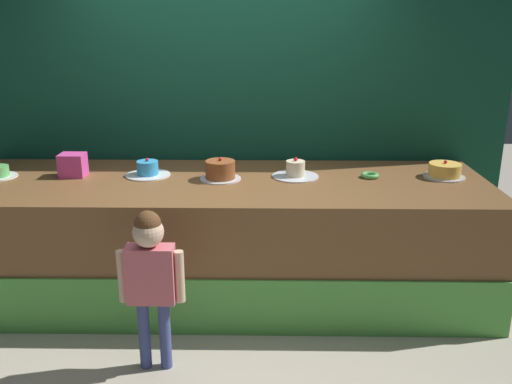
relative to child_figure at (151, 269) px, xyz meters
name	(u,v)px	position (x,y,z in m)	size (l,w,h in m)	color
ground_plane	(216,334)	(0.34, 0.38, -0.66)	(12.00, 12.00, 0.00)	#BCB29E
stage_platform	(221,238)	(0.34, 0.99, -0.21)	(3.99, 1.25, 0.92)	brown
curtain_backdrop	(225,92)	(0.34, 1.71, 0.82)	(4.73, 0.08, 2.97)	#144C38
child_figure	(151,269)	(0.00, 0.00, 0.00)	(0.40, 0.18, 1.03)	#3F4C8C
pink_box	(73,165)	(-0.79, 1.10, 0.34)	(0.19, 0.16, 0.17)	#E347A0
donut	(370,175)	(1.47, 1.09, 0.27)	(0.14, 0.14, 0.03)	#59B259
cake_left	(148,170)	(-0.23, 1.12, 0.30)	(0.34, 0.34, 0.14)	white
cake_center	(220,171)	(0.34, 1.03, 0.32)	(0.31, 0.31, 0.17)	silver
cake_right	(295,171)	(0.90, 1.10, 0.30)	(0.35, 0.35, 0.15)	silver
cake_far_right	(445,171)	(2.03, 1.11, 0.30)	(0.31, 0.31, 0.13)	silver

